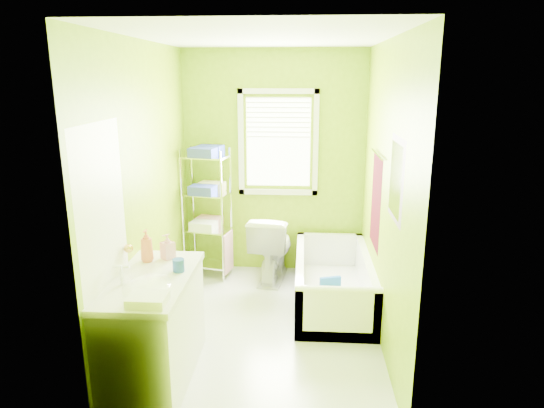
# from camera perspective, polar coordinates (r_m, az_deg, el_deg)

# --- Properties ---
(ground) EXTENTS (2.90, 2.90, 0.00)m
(ground) POSITION_cam_1_polar(r_m,az_deg,el_deg) (4.74, -0.91, -14.14)
(ground) COLOR silver
(ground) RESTS_ON ground
(room_envelope) EXTENTS (2.14, 2.94, 2.62)m
(room_envelope) POSITION_cam_1_polar(r_m,az_deg,el_deg) (4.21, -0.99, 4.60)
(room_envelope) COLOR #789F07
(room_envelope) RESTS_ON ground
(window) EXTENTS (0.92, 0.05, 1.22)m
(window) POSITION_cam_1_polar(r_m,az_deg,el_deg) (5.60, 0.74, 7.86)
(window) COLOR white
(window) RESTS_ON ground
(door) EXTENTS (0.09, 0.80, 2.00)m
(door) POSITION_cam_1_polar(r_m,az_deg,el_deg) (3.66, -18.84, -6.72)
(door) COLOR white
(door) RESTS_ON ground
(right_wall_decor) EXTENTS (0.04, 1.48, 1.17)m
(right_wall_decor) POSITION_cam_1_polar(r_m,az_deg,el_deg) (4.28, 12.95, 1.29)
(right_wall_decor) COLOR #480810
(right_wall_decor) RESTS_ON ground
(bathtub) EXTENTS (0.76, 1.63, 0.53)m
(bathtub) POSITION_cam_1_polar(r_m,az_deg,el_deg) (5.14, 7.15, -9.74)
(bathtub) COLOR white
(bathtub) RESTS_ON ground
(toilet) EXTENTS (0.53, 0.82, 0.79)m
(toilet) POSITION_cam_1_polar(r_m,az_deg,el_deg) (5.59, -0.02, -5.05)
(toilet) COLOR white
(toilet) RESTS_ON ground
(vanity) EXTENTS (0.58, 1.12, 1.11)m
(vanity) POSITION_cam_1_polar(r_m,az_deg,el_deg) (3.92, -13.72, -13.70)
(vanity) COLOR white
(vanity) RESTS_ON ground
(wire_shelf_unit) EXTENTS (0.56, 0.47, 1.53)m
(wire_shelf_unit) POSITION_cam_1_polar(r_m,az_deg,el_deg) (5.59, -7.53, 0.60)
(wire_shelf_unit) COLOR silver
(wire_shelf_unit) RESTS_ON ground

